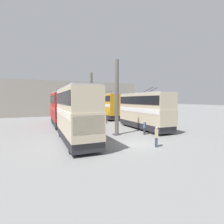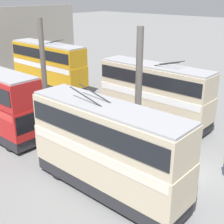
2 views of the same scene
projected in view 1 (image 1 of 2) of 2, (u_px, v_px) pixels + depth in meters
ground_plane at (138, 144)px, 16.02m from camera, size 240.00×240.00×0.00m
depot_back_wall at (73, 99)px, 44.60m from camera, size 0.50×36.00×8.75m
support_column_near at (117, 99)px, 20.02m from camera, size 0.81×0.81×8.62m
support_column_far at (91, 99)px, 29.56m from camera, size 0.81×0.81×8.62m
bus_left_near at (144, 109)px, 24.06m from camera, size 10.09×2.54×5.64m
bus_left_far at (107, 105)px, 37.20m from camera, size 10.23×2.54×5.91m
bus_right_mid at (76, 112)px, 16.48m from camera, size 9.55×2.54×5.83m
bus_right_far at (61, 107)px, 27.21m from camera, size 9.21×2.54×5.80m
person_by_right_row at (91, 129)px, 19.34m from camera, size 0.48×0.43×1.61m
person_aisle_midway at (93, 122)px, 25.56m from camera, size 0.42×0.48×1.65m
person_by_left_row at (145, 127)px, 20.40m from camera, size 0.46×0.47×1.61m
person_aisle_foreground at (156, 136)px, 14.99m from camera, size 0.48×0.42×1.74m
oil_drum at (105, 121)px, 30.34m from camera, size 0.56×0.56×0.85m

